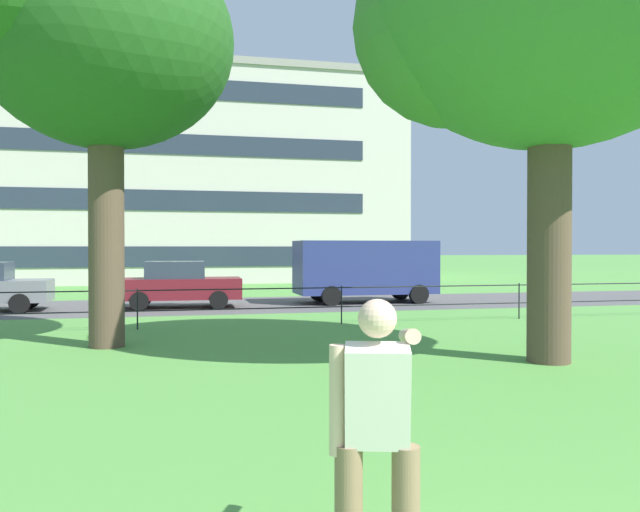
{
  "coord_description": "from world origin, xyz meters",
  "views": [
    {
      "loc": [
        -1.64,
        -0.94,
        2.0
      ],
      "look_at": [
        0.56,
        8.68,
        1.87
      ],
      "focal_mm": 35.34,
      "sensor_mm": 36.0,
      "label": 1
    }
  ],
  "objects_px": {
    "tree_small_lawn": "(543,3)",
    "car_maroon_right": "(179,284)",
    "panel_van_far_left": "(366,268)",
    "apartment_building_background": "(93,180)",
    "tree_large_lawn": "(97,43)",
    "person_thrower": "(377,438)"
  },
  "relations": [
    {
      "from": "tree_small_lawn",
      "to": "person_thrower",
      "type": "distance_m",
      "value": 9.87
    },
    {
      "from": "person_thrower",
      "to": "panel_van_far_left",
      "type": "bearing_deg",
      "value": 73.18
    },
    {
      "from": "tree_large_lawn",
      "to": "tree_small_lawn",
      "type": "relative_size",
      "value": 0.92
    },
    {
      "from": "tree_large_lawn",
      "to": "tree_small_lawn",
      "type": "distance_m",
      "value": 8.56
    },
    {
      "from": "tree_large_lawn",
      "to": "apartment_building_background",
      "type": "bearing_deg",
      "value": 97.12
    },
    {
      "from": "tree_small_lawn",
      "to": "panel_van_far_left",
      "type": "bearing_deg",
      "value": 87.93
    },
    {
      "from": "tree_large_lawn",
      "to": "panel_van_far_left",
      "type": "bearing_deg",
      "value": 45.73
    },
    {
      "from": "panel_van_far_left",
      "to": "apartment_building_background",
      "type": "distance_m",
      "value": 23.25
    },
    {
      "from": "car_maroon_right",
      "to": "panel_van_far_left",
      "type": "bearing_deg",
      "value": 3.89
    },
    {
      "from": "panel_van_far_left",
      "to": "apartment_building_background",
      "type": "bearing_deg",
      "value": 121.05
    },
    {
      "from": "tree_small_lawn",
      "to": "panel_van_far_left",
      "type": "distance_m",
      "value": 12.97
    },
    {
      "from": "tree_large_lawn",
      "to": "tree_small_lawn",
      "type": "xyz_separation_m",
      "value": [
        7.8,
        -3.52,
        0.15
      ]
    },
    {
      "from": "tree_large_lawn",
      "to": "person_thrower",
      "type": "height_order",
      "value": "tree_large_lawn"
    },
    {
      "from": "car_maroon_right",
      "to": "tree_large_lawn",
      "type": "bearing_deg",
      "value": -101.48
    },
    {
      "from": "tree_small_lawn",
      "to": "car_maroon_right",
      "type": "xyz_separation_m",
      "value": [
        -6.18,
        11.52,
        -5.48
      ]
    },
    {
      "from": "person_thrower",
      "to": "car_maroon_right",
      "type": "bearing_deg",
      "value": 93.26
    },
    {
      "from": "tree_large_lawn",
      "to": "apartment_building_background",
      "type": "distance_m",
      "value": 28.13
    },
    {
      "from": "tree_large_lawn",
      "to": "car_maroon_right",
      "type": "distance_m",
      "value": 9.75
    },
    {
      "from": "car_maroon_right",
      "to": "apartment_building_background",
      "type": "distance_m",
      "value": 21.27
    },
    {
      "from": "car_maroon_right",
      "to": "panel_van_far_left",
      "type": "relative_size",
      "value": 0.81
    },
    {
      "from": "tree_small_lawn",
      "to": "person_thrower",
      "type": "bearing_deg",
      "value": -128.35
    },
    {
      "from": "panel_van_far_left",
      "to": "apartment_building_background",
      "type": "relative_size",
      "value": 0.14
    }
  ]
}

